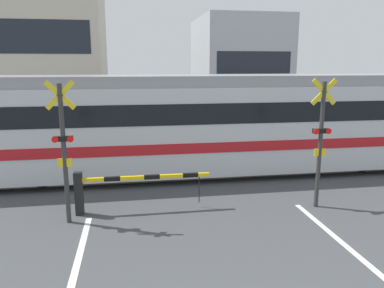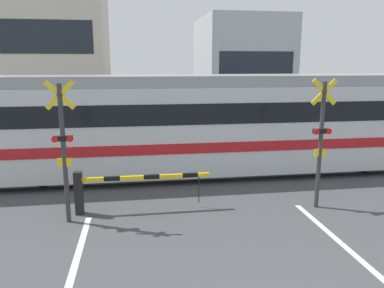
% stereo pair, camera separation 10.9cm
% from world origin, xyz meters
% --- Properties ---
extents(rail_track_near, '(50.00, 0.10, 0.08)m').
position_xyz_m(rail_track_near, '(0.00, 9.43, 0.04)').
color(rail_track_near, '#6B6051').
rests_on(rail_track_near, ground_plane).
extents(rail_track_far, '(50.00, 0.10, 0.08)m').
position_xyz_m(rail_track_far, '(0.00, 10.86, 0.04)').
color(rail_track_far, '#6B6051').
rests_on(rail_track_far, ground_plane).
extents(commuter_train, '(17.54, 2.72, 3.40)m').
position_xyz_m(commuter_train, '(0.99, 10.14, 1.82)').
color(commuter_train, silver).
rests_on(commuter_train, ground_plane).
extents(crossing_barrier_near, '(3.46, 0.20, 1.12)m').
position_xyz_m(crossing_barrier_near, '(-2.17, 7.03, 0.72)').
color(crossing_barrier_near, black).
rests_on(crossing_barrier_near, ground_plane).
extents(crossing_barrier_far, '(3.46, 0.20, 1.12)m').
position_xyz_m(crossing_barrier_far, '(2.17, 13.21, 0.72)').
color(crossing_barrier_far, black).
rests_on(crossing_barrier_far, ground_plane).
extents(crossing_signal_left, '(0.68, 0.15, 3.41)m').
position_xyz_m(crossing_signal_left, '(-3.20, 6.56, 1.88)').
color(crossing_signal_left, '#333333').
rests_on(crossing_signal_left, ground_plane).
extents(crossing_signal_right, '(0.68, 0.15, 3.41)m').
position_xyz_m(crossing_signal_right, '(3.20, 6.56, 1.88)').
color(crossing_signal_right, '#333333').
rests_on(crossing_signal_right, ground_plane).
extents(building_left_of_street, '(6.29, 7.40, 9.68)m').
position_xyz_m(building_left_of_street, '(-6.50, 25.01, 4.84)').
color(building_left_of_street, beige).
rests_on(building_left_of_street, ground_plane).
extents(building_right_of_street, '(5.86, 7.40, 7.02)m').
position_xyz_m(building_right_of_street, '(6.28, 25.01, 3.51)').
color(building_right_of_street, '#B2B7BC').
rests_on(building_right_of_street, ground_plane).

